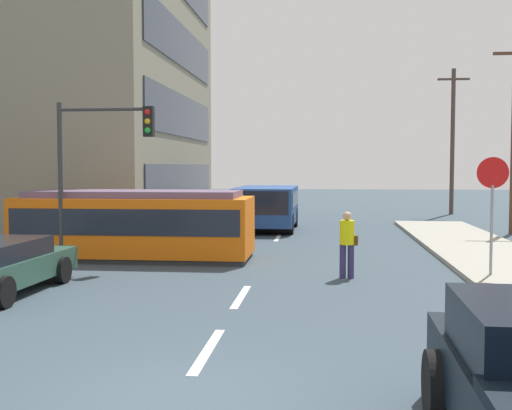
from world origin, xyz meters
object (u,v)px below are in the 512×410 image
at_px(streetcar_tram, 135,224).
at_px(parked_sedan_far, 126,226).
at_px(city_bus, 266,206).
at_px(pedestrian_crossing, 347,241).
at_px(stop_sign, 492,191).
at_px(traffic_light_mast, 99,151).
at_px(utility_pole_far, 453,139).

height_order(streetcar_tram, parked_sedan_far, streetcar_tram).
relative_size(city_bus, pedestrian_crossing, 3.10).
distance_m(parked_sedan_far, stop_sign, 13.14).
distance_m(streetcar_tram, traffic_light_mast, 2.57).
xyz_separation_m(streetcar_tram, city_bus, (3.17, 9.04, 0.00)).
xyz_separation_m(stop_sign, utility_pole_far, (3.33, 21.90, 2.18)).
height_order(streetcar_tram, utility_pole_far, utility_pole_far).
height_order(parked_sedan_far, traffic_light_mast, traffic_light_mast).
relative_size(pedestrian_crossing, parked_sedan_far, 0.39).
distance_m(city_bus, utility_pole_far, 14.63).
bearing_deg(stop_sign, parked_sedan_far, 149.80).
distance_m(stop_sign, traffic_light_mast, 10.53).
height_order(city_bus, utility_pole_far, utility_pole_far).
bearing_deg(traffic_light_mast, stop_sign, -7.55).
distance_m(streetcar_tram, pedestrian_crossing, 6.79).
xyz_separation_m(pedestrian_crossing, stop_sign, (3.50, 0.11, 1.25)).
height_order(parked_sedan_far, stop_sign, stop_sign).
distance_m(pedestrian_crossing, utility_pole_far, 23.30).
bearing_deg(utility_pole_far, streetcar_tram, -124.08).
bearing_deg(streetcar_tram, parked_sedan_far, 111.30).
bearing_deg(pedestrian_crossing, streetcar_tram, 156.51).
relative_size(traffic_light_mast, utility_pole_far, 0.55).
xyz_separation_m(pedestrian_crossing, parked_sedan_far, (-7.77, 6.67, -0.32)).
bearing_deg(stop_sign, utility_pole_far, 81.35).
bearing_deg(pedestrian_crossing, utility_pole_far, 72.75).
bearing_deg(city_bus, stop_sign, -60.60).
bearing_deg(pedestrian_crossing, stop_sign, 1.77).
xyz_separation_m(parked_sedan_far, utility_pole_far, (14.60, 15.34, 3.75)).
bearing_deg(traffic_light_mast, utility_pole_far, 56.24).
height_order(stop_sign, utility_pole_far, utility_pole_far).
xyz_separation_m(city_bus, stop_sign, (6.56, -11.63, 1.12)).
height_order(city_bus, parked_sedan_far, city_bus).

